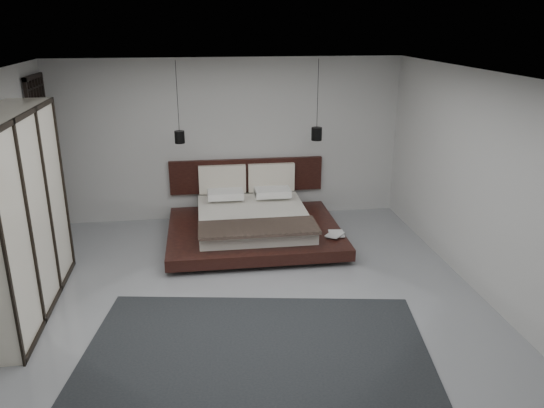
{
  "coord_description": "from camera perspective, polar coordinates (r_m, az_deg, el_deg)",
  "views": [
    {
      "loc": [
        -0.52,
        -6.08,
        3.37
      ],
      "look_at": [
        0.5,
        1.2,
        0.82
      ],
      "focal_mm": 35.0,
      "sensor_mm": 36.0,
      "label": 1
    }
  ],
  "objects": [
    {
      "name": "floor",
      "position": [
        6.97,
        -2.73,
        -9.81
      ],
      "size": [
        6.0,
        6.0,
        0.0
      ],
      "primitive_type": "plane",
      "color": "gray",
      "rests_on": "ground"
    },
    {
      "name": "ceiling",
      "position": [
        6.13,
        -3.15,
        13.76
      ],
      "size": [
        6.0,
        6.0,
        0.0
      ],
      "primitive_type": "plane",
      "rotation": [
        3.14,
        0.0,
        0.0
      ],
      "color": "white",
      "rests_on": "wall_back"
    },
    {
      "name": "wall_back",
      "position": [
        9.3,
        -4.6,
        6.86
      ],
      "size": [
        6.0,
        0.0,
        6.0
      ],
      "primitive_type": "plane",
      "rotation": [
        1.57,
        0.0,
        0.0
      ],
      "color": "#B5B5B3",
      "rests_on": "floor"
    },
    {
      "name": "wall_front",
      "position": [
        3.69,
        1.38,
        -13.16
      ],
      "size": [
        6.0,
        0.0,
        6.0
      ],
      "primitive_type": "plane",
      "rotation": [
        -1.57,
        0.0,
        0.0
      ],
      "color": "#B5B5B3",
      "rests_on": "floor"
    },
    {
      "name": "wall_right",
      "position": [
        7.29,
        21.28,
        2.13
      ],
      "size": [
        0.0,
        6.0,
        6.0
      ],
      "primitive_type": "plane",
      "rotation": [
        1.57,
        0.0,
        -1.57
      ],
      "color": "#B5B5B3",
      "rests_on": "floor"
    },
    {
      "name": "lattice_screen",
      "position": [
        9.11,
        -23.27,
        4.43
      ],
      "size": [
        0.05,
        0.9,
        2.6
      ],
      "primitive_type": "cube",
      "color": "black",
      "rests_on": "floor"
    },
    {
      "name": "bed",
      "position": [
        8.6,
        -2.06,
        -1.91
      ],
      "size": [
        2.7,
        2.36,
        1.06
      ],
      "color": "black",
      "rests_on": "floor"
    },
    {
      "name": "book_lower",
      "position": [
        8.2,
        6.17,
        -3.23
      ],
      "size": [
        0.26,
        0.32,
        0.03
      ],
      "primitive_type": "imported",
      "rotation": [
        0.0,
        0.0,
        -0.11
      ],
      "color": "#99724C",
      "rests_on": "bed"
    },
    {
      "name": "book_upper",
      "position": [
        8.16,
        6.09,
        -3.15
      ],
      "size": [
        0.34,
        0.35,
        0.02
      ],
      "primitive_type": "imported",
      "rotation": [
        0.0,
        0.0,
        -0.7
      ],
      "color": "#99724C",
      "rests_on": "book_lower"
    },
    {
      "name": "pendant_left",
      "position": [
        8.59,
        -9.91,
        7.14
      ],
      "size": [
        0.16,
        0.16,
        1.28
      ],
      "color": "black",
      "rests_on": "ceiling"
    },
    {
      "name": "pendant_right",
      "position": [
        8.8,
        4.82,
        7.56
      ],
      "size": [
        0.17,
        0.17,
        1.3
      ],
      "color": "black",
      "rests_on": "ceiling"
    },
    {
      "name": "wardrobe",
      "position": [
        6.87,
        -25.99,
        -1.22
      ],
      "size": [
        0.58,
        2.47,
        2.42
      ],
      "color": "white",
      "rests_on": "floor"
    },
    {
      "name": "rug",
      "position": [
        5.77,
        -1.75,
        -16.51
      ],
      "size": [
        4.06,
        3.18,
        0.02
      ],
      "primitive_type": "cube",
      "rotation": [
        0.0,
        0.0,
        -0.16
      ],
      "color": "black",
      "rests_on": "floor"
    }
  ]
}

